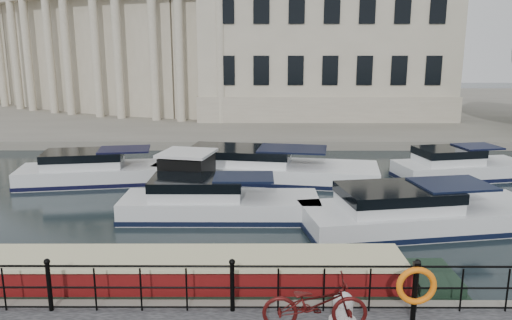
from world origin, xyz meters
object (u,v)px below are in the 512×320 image
at_px(life_ring_post, 416,287).
at_px(narrowboat, 183,287).
at_px(mooring_bollard, 343,308).
at_px(bicycle, 315,304).
at_px(harbour_hut, 188,179).

bearing_deg(life_ring_post, narrowboat, 158.66).
bearing_deg(narrowboat, mooring_bollard, -27.46).
height_order(life_ring_post, narrowboat, life_ring_post).
height_order(bicycle, harbour_hut, harbour_hut).
bearing_deg(harbour_hut, bicycle, -56.08).
bearing_deg(mooring_bollard, life_ring_post, -4.92).
height_order(bicycle, mooring_bollard, bicycle).
bearing_deg(harbour_hut, life_ring_post, -46.38).
xyz_separation_m(mooring_bollard, harbour_hut, (-4.68, 10.17, 0.09)).
xyz_separation_m(bicycle, life_ring_post, (2.10, 0.17, 0.29)).
xyz_separation_m(mooring_bollard, life_ring_post, (1.47, -0.13, 0.55)).
distance_m(bicycle, narrowboat, 3.81).
xyz_separation_m(narrowboat, harbour_hut, (-1.01, 8.29, 0.59)).
bearing_deg(bicycle, life_ring_post, -85.39).
bearing_deg(bicycle, narrowboat, 54.21).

